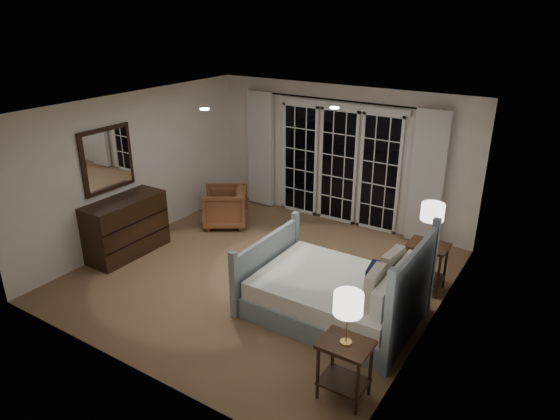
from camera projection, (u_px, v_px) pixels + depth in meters
The scene contains 20 objects.
floor at pixel (262, 274), 7.51m from camera, with size 5.00×5.00×0.00m, color #8B664B.
ceiling at pixel (259, 108), 6.56m from camera, with size 5.00×5.00×0.00m, color white.
wall_left at pixel (137, 168), 8.28m from camera, with size 0.02×5.00×2.50m, color white.
wall_right at pixel (438, 238), 5.79m from camera, with size 0.02×5.00×2.50m, color white.
wall_back at pixel (340, 155), 8.98m from camera, with size 5.00×0.02×2.50m, color white.
wall_front at pixel (122, 270), 5.09m from camera, with size 5.00×0.02×2.50m, color white.
french_doors at pixel (338, 164), 9.01m from camera, with size 2.50×0.04×2.20m.
curtain_rod at pixel (340, 100), 8.53m from camera, with size 0.03×0.03×3.50m, color black.
curtain_left at pixel (261, 149), 9.75m from camera, with size 0.55×0.10×2.25m, color silver.
curtain_right at pixel (427, 178), 8.11m from camera, with size 0.55×0.10×2.25m, color silver.
downlight_a at pixel (334, 108), 6.63m from camera, with size 0.12×0.12×0.01m, color white.
downlight_b at pixel (205, 109), 6.55m from camera, with size 0.12×0.12×0.01m, color white.
bed at pixel (337, 294), 6.41m from camera, with size 2.10×1.50×1.22m.
nightstand_left at pixel (345, 361), 5.00m from camera, with size 0.51×0.41×0.67m.
nightstand_right at pixel (427, 260), 6.96m from camera, with size 0.54×0.43×0.70m.
lamp_left at pixel (348, 304), 4.75m from camera, with size 0.29×0.29×0.56m.
lamp_right at pixel (433, 212), 6.69m from camera, with size 0.31×0.31×0.60m.
armchair at pixel (225, 207), 9.08m from camera, with size 0.76×0.78×0.71m, color brown.
dresser at pixel (126, 227), 7.98m from camera, with size 0.56×1.33×0.94m.
mirror at pixel (107, 160), 7.69m from camera, with size 0.05×0.85×1.00m.
Camera 1 is at (3.77, -5.40, 3.75)m, focal length 32.00 mm.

